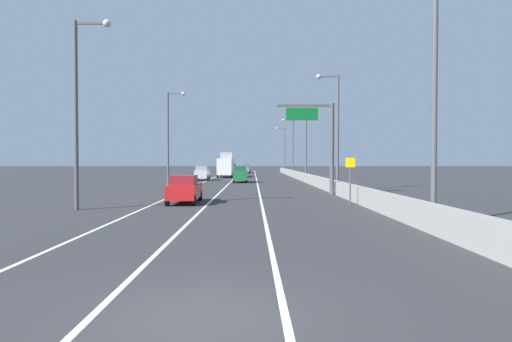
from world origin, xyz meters
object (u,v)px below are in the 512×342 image
overhead_sign_gantry (323,137)px  speed_advisory_sign (350,177)px  lamp_post_right_third (304,137)px  lamp_post_right_fifth (284,147)px  car_red_5 (185,189)px  car_black_0 (232,169)px  lamp_post_right_near (429,83)px  car_green_1 (240,174)px  car_silver_2 (202,173)px  car_gray_4 (246,169)px  lamp_post_left_mid (170,132)px  lamp_post_right_second (335,125)px  lamp_post_left_near (80,102)px  car_white_3 (230,169)px  lamp_post_right_fourth (292,143)px  box_truck (226,166)px

overhead_sign_gantry → speed_advisory_sign: size_ratio=2.50×
lamp_post_right_third → lamp_post_right_fifth: bearing=89.8°
lamp_post_right_fifth → car_red_5: (-11.99, -76.17, -5.23)m
car_black_0 → lamp_post_right_near: bearing=-81.3°
car_green_1 → car_silver_2: (-5.60, 5.97, -0.03)m
car_black_0 → car_silver_2: car_black_0 is taller
lamp_post_right_fifth → car_black_0: bearing=-156.0°
lamp_post_right_third → car_gray_4: (-8.88, 37.25, -5.23)m
lamp_post_right_near → lamp_post_left_mid: 36.20m
car_silver_2 → lamp_post_right_second: bearing=-56.2°
lamp_post_left_near → car_black_0: bearing=86.1°
car_white_3 → car_gray_4: size_ratio=0.97×
lamp_post_right_near → lamp_post_right_fourth: same height
lamp_post_left_near → lamp_post_left_mid: same height
overhead_sign_gantry → lamp_post_left_mid: 21.60m
speed_advisory_sign → overhead_sign_gantry: bearing=93.2°
lamp_post_right_fifth → car_green_1: lamp_post_right_fifth is taller
car_black_0 → lamp_post_right_fifth: bearing=24.0°
speed_advisory_sign → car_white_3: bearing=99.8°
lamp_post_right_second → car_red_5: lamp_post_right_second is taller
speed_advisory_sign → car_black_0: bearing=98.6°
lamp_post_right_near → car_black_0: size_ratio=2.52×
overhead_sign_gantry → lamp_post_right_second: 5.40m
lamp_post_right_near → lamp_post_right_fifth: bearing=90.1°
lamp_post_right_fourth → lamp_post_left_mid: same height
lamp_post_right_third → car_red_5: size_ratio=2.31×
overhead_sign_gantry → lamp_post_right_fifth: size_ratio=0.69×
lamp_post_right_fourth → lamp_post_left_mid: bearing=-117.5°
lamp_post_right_third → lamp_post_right_fourth: size_ratio=1.00×
car_silver_2 → car_white_3: 27.94m
lamp_post_right_fourth → box_truck: 15.42m
lamp_post_left_mid → car_black_0: 49.38m
car_silver_2 → car_white_3: size_ratio=0.92×
speed_advisory_sign → box_truck: bearing=102.8°
lamp_post_right_second → lamp_post_right_fifth: 64.59m
lamp_post_right_fourth → car_gray_4: size_ratio=2.28×
lamp_post_right_second → box_truck: size_ratio=1.27×
car_black_0 → car_gray_4: (3.13, -0.39, -0.11)m
lamp_post_left_near → lamp_post_right_second: bearing=41.7°
lamp_post_right_second → car_gray_4: size_ratio=2.28×
lamp_post_right_fifth → box_truck: size_ratio=1.27×
car_silver_2 → car_white_3: car_white_3 is taller
lamp_post_right_fourth → lamp_post_left_near: same height
lamp_post_right_near → car_green_1: size_ratio=2.29×
lamp_post_right_second → car_white_3: 51.78m
lamp_post_right_third → lamp_post_left_near: bearing=-114.8°
car_white_3 → box_truck: bearing=-89.6°
lamp_post_left_mid → car_silver_2: lamp_post_left_mid is taller
car_white_3 → car_red_5: size_ratio=0.99×
car_gray_4 → car_silver_2: bearing=-98.9°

